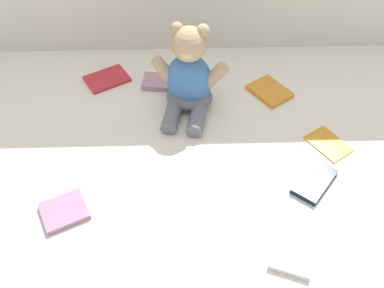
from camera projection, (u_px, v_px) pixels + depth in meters
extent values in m
plane|color=silver|center=(191.00, 142.00, 1.23)|extent=(3.20, 3.20, 0.00)
ellipsoid|color=#3F72B2|center=(190.00, 81.00, 1.28)|extent=(0.15, 0.13, 0.18)
ellipsoid|color=slate|center=(190.00, 97.00, 1.32)|extent=(0.16, 0.14, 0.06)
sphere|color=tan|center=(189.00, 44.00, 1.18)|extent=(0.12, 0.12, 0.10)
ellipsoid|color=beige|center=(187.00, 54.00, 1.16)|extent=(0.05, 0.04, 0.03)
sphere|color=tan|center=(177.00, 28.00, 1.16)|extent=(0.04, 0.04, 0.04)
sphere|color=tan|center=(203.00, 31.00, 1.15)|extent=(0.04, 0.04, 0.04)
cylinder|color=tan|center=(165.00, 71.00, 1.26)|extent=(0.09, 0.05, 0.09)
cylinder|color=tan|center=(215.00, 76.00, 1.24)|extent=(0.09, 0.05, 0.09)
cylinder|color=slate|center=(172.00, 118.00, 1.27)|extent=(0.06, 0.11, 0.05)
cylinder|color=slate|center=(197.00, 121.00, 1.26)|extent=(0.06, 0.11, 0.05)
cube|color=orange|center=(270.00, 91.00, 1.37)|extent=(0.15, 0.16, 0.01)
cube|color=#AC7D8C|center=(160.00, 82.00, 1.40)|extent=(0.12, 0.09, 0.02)
cube|color=red|center=(107.00, 79.00, 1.42)|extent=(0.16, 0.15, 0.01)
cube|color=silver|center=(292.00, 257.00, 0.98)|extent=(0.12, 0.11, 0.02)
cube|color=orange|center=(328.00, 143.00, 1.22)|extent=(0.13, 0.14, 0.01)
cube|color=black|center=(314.00, 181.00, 1.12)|extent=(0.14, 0.15, 0.02)
cube|color=#A47092|center=(64.00, 211.00, 1.06)|extent=(0.14, 0.13, 0.01)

